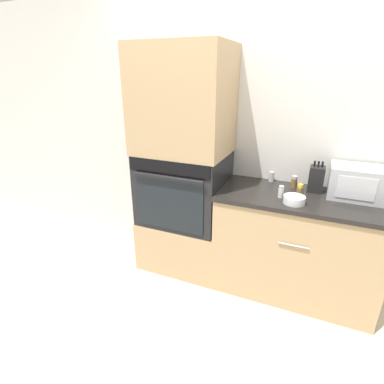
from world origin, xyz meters
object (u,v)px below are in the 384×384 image
object	(u,v)px
condiment_jar_mid	(281,192)
microwave	(358,182)
condiment_jar_far	(271,177)
knife_block	(316,179)
bowl	(294,200)
condiment_jar_back	(300,191)
condiment_jar_near	(294,182)
wall_oven	(184,187)

from	to	relation	value
condiment_jar_mid	microwave	bearing A→B (deg)	23.12
condiment_jar_far	knife_block	bearing A→B (deg)	-15.16
bowl	condiment_jar_mid	bearing A→B (deg)	144.24
knife_block	condiment_jar_back	xyz separation A→B (m)	(-0.10, -0.20, -0.05)
condiment_jar_far	condiment_jar_back	xyz separation A→B (m)	(0.26, -0.29, 0.01)
knife_block	condiment_jar_near	world-z (taller)	knife_block
microwave	condiment_jar_near	size ratio (longest dim) A/B	4.09
wall_oven	microwave	xyz separation A→B (m)	(1.40, 0.14, 0.20)
knife_block	condiment_jar_near	size ratio (longest dim) A/B	2.48
bowl	condiment_jar_mid	distance (m)	0.13
condiment_jar_far	condiment_jar_back	bearing A→B (deg)	-48.28
condiment_jar_far	condiment_jar_back	world-z (taller)	condiment_jar_back
condiment_jar_mid	knife_block	bearing A→B (deg)	46.54
condiment_jar_far	condiment_jar_mid	bearing A→B (deg)	-69.46
condiment_jar_back	condiment_jar_near	bearing A→B (deg)	106.28
condiment_jar_far	condiment_jar_back	distance (m)	0.39
knife_block	condiment_jar_mid	bearing A→B (deg)	-133.46
bowl	condiment_jar_mid	world-z (taller)	condiment_jar_mid
microwave	bowl	distance (m)	0.53
wall_oven	bowl	world-z (taller)	wall_oven
knife_block	condiment_jar_near	xyz separation A→B (m)	(-0.17, 0.02, -0.06)
condiment_jar_back	condiment_jar_far	bearing A→B (deg)	131.72
knife_block	condiment_jar_back	distance (m)	0.23
knife_block	bowl	distance (m)	0.36
bowl	condiment_jar_far	world-z (taller)	condiment_jar_far
bowl	condiment_jar_mid	size ratio (longest dim) A/B	1.67
wall_oven	condiment_jar_near	world-z (taller)	wall_oven
knife_block	wall_oven	bearing A→B (deg)	-171.84
condiment_jar_back	condiment_jar_mid	bearing A→B (deg)	-157.86
bowl	condiment_jar_back	bearing A→B (deg)	79.27
condiment_jar_mid	bowl	bearing A→B (deg)	-35.76
wall_oven	condiment_jar_near	bearing A→B (deg)	10.51
condiment_jar_mid	condiment_jar_back	size ratio (longest dim) A/B	0.86
wall_oven	microwave	world-z (taller)	same
condiment_jar_mid	condiment_jar_back	bearing A→B (deg)	22.14
bowl	condiment_jar_mid	xyz separation A→B (m)	(-0.11, 0.08, 0.02)
condiment_jar_near	condiment_jar_far	size ratio (longest dim) A/B	1.16
wall_oven	condiment_jar_back	world-z (taller)	wall_oven
bowl	condiment_jar_near	size ratio (longest dim) A/B	1.56
knife_block	condiment_jar_far	bearing A→B (deg)	164.84
knife_block	condiment_jar_mid	xyz separation A→B (m)	(-0.24, -0.25, -0.06)
wall_oven	microwave	bearing A→B (deg)	5.60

